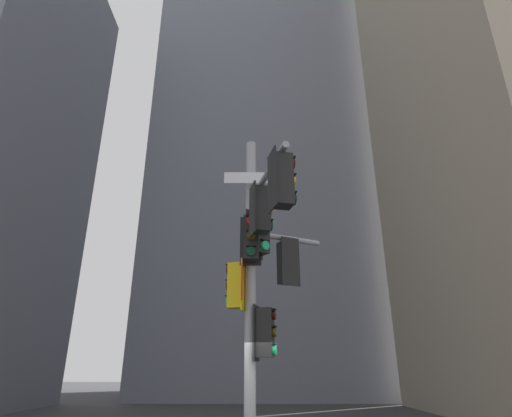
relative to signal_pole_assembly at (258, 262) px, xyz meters
name	(u,v)px	position (x,y,z in m)	size (l,w,h in m)	color
building_mid_block	(261,150)	(0.59, 27.31, 18.20)	(17.86, 17.86, 44.71)	slate
signal_pole_assembly	(258,262)	(0.00, 0.00, 0.00)	(2.34, 3.58, 7.30)	#9EA0A3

